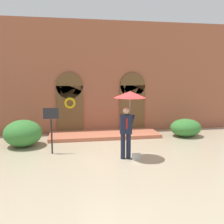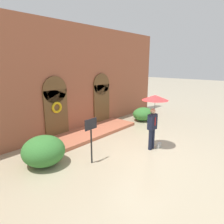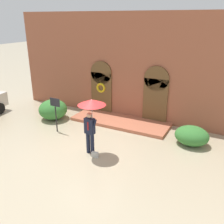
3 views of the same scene
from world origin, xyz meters
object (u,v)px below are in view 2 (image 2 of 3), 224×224
at_px(person_with_umbrella, 154,106).
at_px(shrub_right, 143,114).
at_px(handbag, 159,145).
at_px(shrub_left, 44,151).
at_px(sign_post, 91,134).

relative_size(person_with_umbrella, shrub_right, 1.60).
relative_size(handbag, shrub_left, 0.18).
relative_size(person_with_umbrella, sign_post, 1.37).
bearing_deg(handbag, shrub_right, 37.89).
height_order(sign_post, shrub_right, sign_post).
bearing_deg(shrub_left, shrub_right, 3.33).
distance_m(person_with_umbrella, sign_post, 2.96).
xyz_separation_m(person_with_umbrella, handbag, (0.24, -0.20, -1.80)).
distance_m(shrub_left, shrub_right, 7.40).
distance_m(person_with_umbrella, handbag, 1.83).
distance_m(handbag, sign_post, 3.33).
distance_m(handbag, shrub_right, 4.35).
distance_m(sign_post, shrub_left, 1.84).
bearing_deg(person_with_umbrella, sign_post, 158.91).
relative_size(handbag, sign_post, 0.16).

